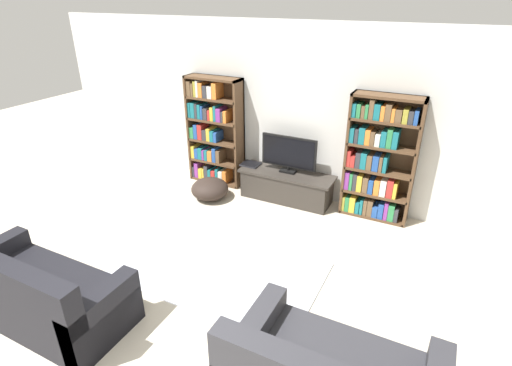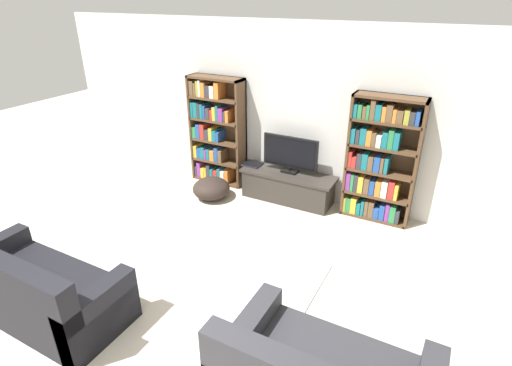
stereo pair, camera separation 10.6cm
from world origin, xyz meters
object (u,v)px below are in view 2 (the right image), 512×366
Objects in this scene: bookshelf_right at (379,162)px; television at (290,154)px; beanbag_ottoman at (211,188)px; tv_stand at (288,186)px; laptop at (253,164)px; bookshelf_left at (215,131)px; couch_left_sectional at (39,291)px.

bookshelf_right is 1.29m from television.
beanbag_ottoman is at bearing -152.91° from television.
tv_stand is 5.10× the size of laptop.
bookshelf_left is 0.85m from laptop.
bookshelf_left is 1.00× the size of bookshelf_right.
couch_left_sectional is (-0.53, -3.43, -0.18)m from laptop.
couch_left_sectional is (-1.16, -3.40, 0.06)m from tv_stand.
couch_left_sectional is 2.90m from beanbag_ottoman.
tv_stand is at bearing -90.00° from television.
couch_left_sectional is at bearing -91.60° from beanbag_ottoman.
couch_left_sectional is at bearing -108.86° from tv_stand.
tv_stand is 0.68m from laptop.
bookshelf_right is 4.32m from couch_left_sectional.
laptop is at bearing 50.13° from beanbag_ottoman.
laptop is (0.74, -0.09, -0.41)m from bookshelf_left.
bookshelf_right is 1.43m from tv_stand.
television is at bearing -2.86° from bookshelf_left.
tv_stand is 1.68× the size of television.
tv_stand is 0.53m from television.
bookshelf_left is at bearing 179.94° from bookshelf_right.
beanbag_ottoman is at bearing -129.87° from laptop.
tv_stand is at bearing -2.89° from laptop.
couch_left_sectional is (-2.44, -3.51, -0.56)m from bookshelf_right.
bookshelf_right reaches higher than beanbag_ottoman.
television is at bearing 71.40° from couch_left_sectional.
beanbag_ottoman is at bearing -165.32° from bookshelf_right.
bookshelf_right reaches higher than tv_stand.
bookshelf_right is 2.03× the size of television.
bookshelf_left is 6.15× the size of laptop.
bookshelf_left reaches higher than laptop.
bookshelf_left is 2.03× the size of television.
couch_left_sectional is (0.22, -3.52, -0.58)m from bookshelf_left.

